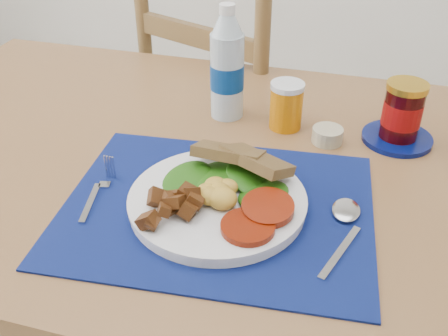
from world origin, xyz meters
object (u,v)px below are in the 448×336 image
juice_glass (286,107)px  water_bottle (227,69)px  breakfast_plate (213,197)px  jam_on_saucer (402,116)px  chair_far (227,79)px

juice_glass → water_bottle: bearing=172.0°
water_bottle → juice_glass: size_ratio=2.59×
breakfast_plate → water_bottle: size_ratio=1.20×
jam_on_saucer → water_bottle: bearing=177.8°
jam_on_saucer → juice_glass: bearing=-178.8°
chair_far → water_bottle: (0.12, -0.44, 0.23)m
breakfast_plate → juice_glass: bearing=89.8°
breakfast_plate → jam_on_saucer: size_ratio=2.09×
breakfast_plate → chair_far: bearing=115.5°
juice_glass → jam_on_saucer: bearing=1.2°
breakfast_plate → juice_glass: (0.06, 0.31, 0.02)m
water_bottle → juice_glass: bearing=-8.0°
jam_on_saucer → breakfast_plate: bearing=-133.0°
chair_far → jam_on_saucer: size_ratio=9.17×
breakfast_plate → juice_glass: 0.31m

